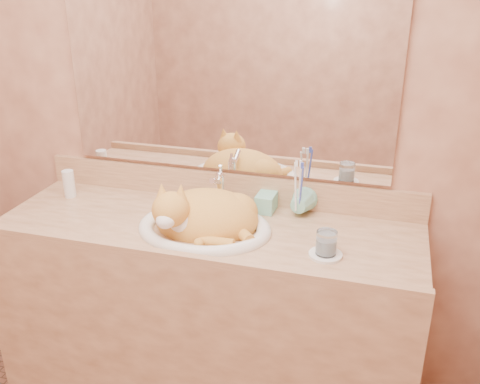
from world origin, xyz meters
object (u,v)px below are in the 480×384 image
(vanity_counter, at_px, (208,321))
(toothbrush_cup, at_px, (298,208))
(cat, at_px, (202,214))
(soap_dispenser, at_px, (263,197))
(sink_basin, at_px, (204,211))
(water_glass, at_px, (326,243))

(vanity_counter, distance_m, toothbrush_cup, 0.59)
(cat, xyz_separation_m, soap_dispenser, (0.19, 0.17, 0.02))
(sink_basin, xyz_separation_m, cat, (-0.01, 0.01, -0.02))
(soap_dispenser, distance_m, toothbrush_cup, 0.14)
(sink_basin, bearing_deg, water_glass, 3.71)
(sink_basin, distance_m, cat, 0.02)
(sink_basin, xyz_separation_m, toothbrush_cup, (0.31, 0.19, -0.03))
(toothbrush_cup, bearing_deg, cat, -150.85)
(vanity_counter, xyz_separation_m, cat, (-0.01, -0.01, 0.49))
(soap_dispenser, relative_size, water_glass, 1.95)
(soap_dispenser, relative_size, toothbrush_cup, 1.57)
(sink_basin, distance_m, water_glass, 0.46)
(toothbrush_cup, distance_m, water_glass, 0.29)
(sink_basin, bearing_deg, toothbrush_cup, 43.15)
(vanity_counter, relative_size, soap_dispenser, 9.96)
(cat, relative_size, toothbrush_cup, 3.80)
(cat, height_order, toothbrush_cup, cat)
(vanity_counter, distance_m, cat, 0.49)
(sink_basin, relative_size, cat, 1.26)
(sink_basin, distance_m, soap_dispenser, 0.25)
(vanity_counter, relative_size, cat, 4.12)
(vanity_counter, height_order, soap_dispenser, soap_dispenser)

